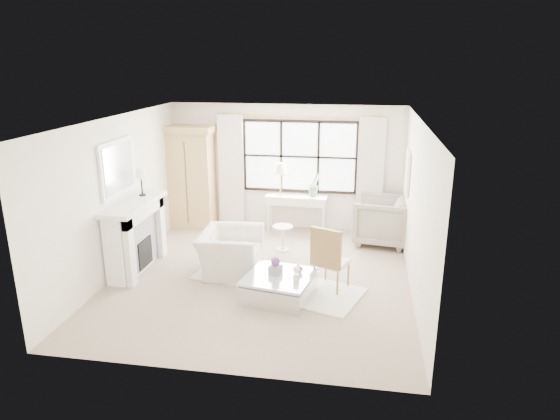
{
  "coord_description": "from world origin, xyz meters",
  "views": [
    {
      "loc": [
        1.61,
        -7.71,
        3.64
      ],
      "look_at": [
        0.29,
        0.2,
        1.17
      ],
      "focal_mm": 32.0,
      "sensor_mm": 36.0,
      "label": 1
    }
  ],
  "objects_px": {
    "armoire": "(191,176)",
    "console_table": "(297,213)",
    "club_armchair": "(231,252)",
    "coffee_table": "(279,287)"
  },
  "relations": [
    {
      "from": "club_armchair",
      "to": "coffee_table",
      "type": "xyz_separation_m",
      "value": [
        1.0,
        -0.84,
        -0.19
      ]
    },
    {
      "from": "armoire",
      "to": "coffee_table",
      "type": "relative_size",
      "value": 1.93
    },
    {
      "from": "armoire",
      "to": "console_table",
      "type": "height_order",
      "value": "armoire"
    },
    {
      "from": "club_armchair",
      "to": "coffee_table",
      "type": "distance_m",
      "value": 1.32
    },
    {
      "from": "club_armchair",
      "to": "coffee_table",
      "type": "height_order",
      "value": "club_armchair"
    },
    {
      "from": "console_table",
      "to": "club_armchair",
      "type": "distance_m",
      "value": 2.5
    },
    {
      "from": "console_table",
      "to": "club_armchair",
      "type": "height_order",
      "value": "console_table"
    },
    {
      "from": "coffee_table",
      "to": "armoire",
      "type": "bearing_deg",
      "value": 138.56
    },
    {
      "from": "armoire",
      "to": "console_table",
      "type": "distance_m",
      "value": 2.46
    },
    {
      "from": "armoire",
      "to": "coffee_table",
      "type": "distance_m",
      "value": 4.15
    }
  ]
}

